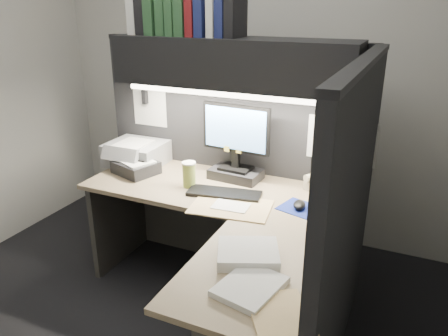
% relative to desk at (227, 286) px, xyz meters
% --- Properties ---
extents(floor, '(3.50, 3.50, 0.00)m').
position_rel_desk_xyz_m(floor, '(-0.43, 0.00, -0.44)').
color(floor, black).
rests_on(floor, ground).
extents(wall_back, '(3.50, 0.04, 2.70)m').
position_rel_desk_xyz_m(wall_back, '(-0.43, 1.50, 0.91)').
color(wall_back, '#BAB8B1').
rests_on(wall_back, floor).
extents(partition_back, '(1.90, 0.06, 1.60)m').
position_rel_desk_xyz_m(partition_back, '(-0.40, 0.93, 0.36)').
color(partition_back, black).
rests_on(partition_back, floor).
extents(partition_right, '(0.06, 1.50, 1.60)m').
position_rel_desk_xyz_m(partition_right, '(0.55, 0.18, 0.36)').
color(partition_right, black).
rests_on(partition_right, floor).
extents(desk, '(1.70, 1.53, 0.73)m').
position_rel_desk_xyz_m(desk, '(0.00, 0.00, 0.00)').
color(desk, '#997E61').
rests_on(desk, floor).
extents(overhead_shelf, '(1.55, 0.34, 0.30)m').
position_rel_desk_xyz_m(overhead_shelf, '(-0.30, 0.75, 1.06)').
color(overhead_shelf, black).
rests_on(overhead_shelf, partition_back).
extents(task_light_tube, '(1.32, 0.04, 0.04)m').
position_rel_desk_xyz_m(task_light_tube, '(-0.30, 0.61, 0.89)').
color(task_light_tube, white).
rests_on(task_light_tube, overhead_shelf).
extents(monitor, '(0.47, 0.23, 0.51)m').
position_rel_desk_xyz_m(monitor, '(-0.27, 0.75, 0.49)').
color(monitor, black).
rests_on(monitor, desk).
extents(keyboard, '(0.48, 0.23, 0.02)m').
position_rel_desk_xyz_m(keyboard, '(-0.23, 0.48, 0.30)').
color(keyboard, black).
rests_on(keyboard, desk).
extents(mousepad, '(0.27, 0.26, 0.00)m').
position_rel_desk_xyz_m(mousepad, '(0.25, 0.49, 0.29)').
color(mousepad, navy).
rests_on(mousepad, desk).
extents(mouse, '(0.09, 0.12, 0.04)m').
position_rel_desk_xyz_m(mouse, '(0.24, 0.48, 0.31)').
color(mouse, black).
rests_on(mouse, mousepad).
extents(telephone, '(0.30, 0.30, 0.09)m').
position_rel_desk_xyz_m(telephone, '(0.34, 0.80, 0.33)').
color(telephone, '#B9AC8E').
rests_on(telephone, desk).
extents(coffee_cup, '(0.09, 0.09, 0.16)m').
position_rel_desk_xyz_m(coffee_cup, '(-0.49, 0.51, 0.37)').
color(coffee_cup, '#9CAD45').
rests_on(coffee_cup, desk).
extents(printer, '(0.41, 0.35, 0.16)m').
position_rel_desk_xyz_m(printer, '(-1.05, 0.72, 0.37)').
color(printer, '#999B9E').
rests_on(printer, desk).
extents(notebook_stack, '(0.34, 0.31, 0.08)m').
position_rel_desk_xyz_m(notebook_stack, '(-0.94, 0.56, 0.33)').
color(notebook_stack, black).
rests_on(notebook_stack, desk).
extents(open_folder, '(0.50, 0.36, 0.01)m').
position_rel_desk_xyz_m(open_folder, '(-0.12, 0.33, 0.29)').
color(open_folder, tan).
rests_on(open_folder, desk).
extents(paper_stack_a, '(0.35, 0.33, 0.05)m').
position_rel_desk_xyz_m(paper_stack_a, '(0.17, -0.13, 0.31)').
color(paper_stack_a, white).
rests_on(paper_stack_a, desk).
extents(paper_stack_b, '(0.28, 0.32, 0.03)m').
position_rel_desk_xyz_m(paper_stack_b, '(0.26, -0.34, 0.30)').
color(paper_stack_b, white).
rests_on(paper_stack_b, desk).
extents(manila_stack, '(0.33, 0.35, 0.02)m').
position_rel_desk_xyz_m(manila_stack, '(0.42, -0.45, 0.29)').
color(manila_stack, tan).
rests_on(manila_stack, desk).
extents(binder_row, '(0.76, 0.26, 0.31)m').
position_rel_desk_xyz_m(binder_row, '(-0.63, 0.75, 1.35)').
color(binder_row, silver).
rests_on(binder_row, overhead_shelf).
extents(pinned_papers, '(1.76, 1.31, 0.51)m').
position_rel_desk_xyz_m(pinned_papers, '(-0.00, 0.56, 0.61)').
color(pinned_papers, white).
rests_on(pinned_papers, partition_back).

